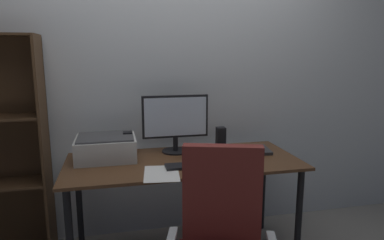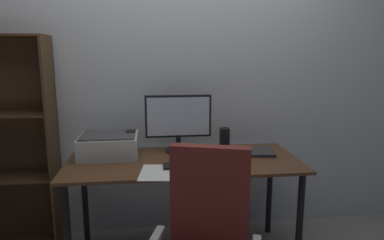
# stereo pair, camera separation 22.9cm
# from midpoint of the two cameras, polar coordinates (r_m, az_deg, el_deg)

# --- Properties ---
(back_wall) EXTENTS (6.40, 0.10, 2.60)m
(back_wall) POSITION_cam_midpoint_polar(r_m,az_deg,el_deg) (2.78, -0.14, 7.75)
(back_wall) COLOR silver
(back_wall) RESTS_ON ground
(desk) EXTENTS (1.58, 0.69, 0.74)m
(desk) POSITION_cam_midpoint_polar(r_m,az_deg,el_deg) (2.40, 1.35, -8.55)
(desk) COLOR #56351E
(desk) RESTS_ON ground
(monitor) EXTENTS (0.48, 0.20, 0.42)m
(monitor) POSITION_cam_midpoint_polar(r_m,az_deg,el_deg) (2.51, 0.32, -0.00)
(monitor) COLOR black
(monitor) RESTS_ON desk
(keyboard) EXTENTS (0.29, 0.11, 0.02)m
(keyboard) POSITION_cam_midpoint_polar(r_m,az_deg,el_deg) (2.23, 1.92, -7.57)
(keyboard) COLOR black
(keyboard) RESTS_ON desk
(mouse) EXTENTS (0.06, 0.10, 0.03)m
(mouse) POSITION_cam_midpoint_polar(r_m,az_deg,el_deg) (2.26, 7.33, -7.18)
(mouse) COLOR black
(mouse) RESTS_ON desk
(coffee_mug) EXTENTS (0.09, 0.08, 0.09)m
(coffee_mug) POSITION_cam_midpoint_polar(r_m,az_deg,el_deg) (2.40, 2.15, -5.28)
(coffee_mug) COLOR white
(coffee_mug) RESTS_ON desk
(laptop) EXTENTS (0.35, 0.27, 0.02)m
(laptop) POSITION_cam_midpoint_polar(r_m,az_deg,el_deg) (2.58, 12.22, -5.15)
(laptop) COLOR #2D2D30
(laptop) RESTS_ON desk
(speaker_left) EXTENTS (0.06, 0.07, 0.17)m
(speaker_left) POSITION_cam_midpoint_polar(r_m,az_deg,el_deg) (2.52, -7.47, -3.66)
(speaker_left) COLOR black
(speaker_left) RESTS_ON desk
(speaker_right) EXTENTS (0.06, 0.07, 0.17)m
(speaker_right) POSITION_cam_midpoint_polar(r_m,az_deg,el_deg) (2.60, 7.90, -3.19)
(speaker_right) COLOR black
(speaker_right) RESTS_ON desk
(printer) EXTENTS (0.40, 0.34, 0.16)m
(printer) POSITION_cam_midpoint_polar(r_m,az_deg,el_deg) (2.48, -11.00, -4.13)
(printer) COLOR silver
(printer) RESTS_ON desk
(paper_sheet) EXTENTS (0.24, 0.32, 0.00)m
(paper_sheet) POSITION_cam_midpoint_polar(r_m,az_deg,el_deg) (2.13, -2.62, -8.68)
(paper_sheet) COLOR white
(paper_sheet) RESTS_ON desk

